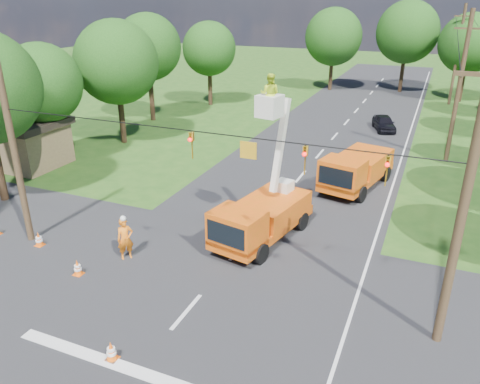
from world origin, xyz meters
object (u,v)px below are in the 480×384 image
at_px(shed, 23,142).
at_px(tree_left_c, 42,84).
at_px(tree_left_d, 116,63).
at_px(tree_far_a, 334,37).
at_px(traffic_cone_7, 368,175).
at_px(traffic_cone_4, 78,268).
at_px(ground_worker, 125,239).
at_px(tree_left_e, 148,47).
at_px(second_truck, 356,169).
at_px(pole_right_near, 464,202).
at_px(pole_left, 14,149).
at_px(traffic_cone_5, 39,239).
at_px(traffic_cone_3, 304,201).
at_px(tree_far_c, 469,43).
at_px(tree_left_f, 209,49).
at_px(pole_right_far, 457,55).
at_px(bucket_truck, 262,209).
at_px(tree_far_b, 407,32).
at_px(pole_right_mid, 459,88).
at_px(distant_car, 384,123).
at_px(traffic_cone_2, 267,217).
at_px(traffic_cone_0, 111,351).

height_order(shed, tree_left_c, tree_left_c).
distance_m(tree_left_d, tree_far_a, 29.73).
xyz_separation_m(traffic_cone_7, tree_far_a, (-9.02, 28.91, 5.83)).
height_order(traffic_cone_4, shed, shed).
height_order(ground_worker, tree_left_d, tree_left_d).
bearing_deg(tree_far_a, tree_left_c, -108.69).
relative_size(tree_left_e, tree_far_a, 0.99).
height_order(second_truck, shed, shed).
height_order(pole_right_near, pole_left, pole_right_near).
xyz_separation_m(traffic_cone_5, tree_left_d, (-6.34, 15.32, 5.77)).
relative_size(traffic_cone_3, shed, 0.13).
height_order(pole_right_near, tree_left_c, pole_right_near).
distance_m(pole_right_near, tree_far_a, 45.08).
bearing_deg(tree_far_c, tree_left_f, -153.72).
relative_size(pole_right_far, tree_far_c, 1.09).
height_order(tree_left_d, tree_left_e, tree_left_e).
distance_m(bucket_truck, ground_worker, 6.26).
bearing_deg(ground_worker, tree_far_c, 23.77).
bearing_deg(tree_far_b, pole_right_mid, -77.59).
bearing_deg(tree_far_c, tree_left_d, -132.22).
height_order(traffic_cone_7, pole_left, pole_left).
xyz_separation_m(tree_left_e, tree_far_b, (19.80, 23.00, 0.32)).
bearing_deg(traffic_cone_3, traffic_cone_7, 64.30).
bearing_deg(tree_far_c, tree_far_b, 155.22).
relative_size(distant_car, pole_right_mid, 0.38).
height_order(distant_car, tree_far_a, tree_far_a).
relative_size(tree_left_c, tree_left_e, 0.86).
bearing_deg(traffic_cone_2, tree_far_b, 85.95).
xyz_separation_m(bucket_truck, tree_left_c, (-17.10, 4.79, 3.80)).
xyz_separation_m(pole_left, tree_far_c, (19.00, 42.00, 1.56)).
bearing_deg(tree_left_f, tree_left_d, -90.76).
distance_m(ground_worker, pole_right_near, 13.44).
bearing_deg(traffic_cone_7, tree_far_c, 78.89).
bearing_deg(tree_far_a, traffic_cone_5, -94.83).
xyz_separation_m(traffic_cone_0, pole_right_mid, (9.50, 25.05, 4.75)).
xyz_separation_m(traffic_cone_4, tree_left_d, (-9.65, 16.55, 5.77)).
bearing_deg(tree_left_c, tree_far_b, 61.56).
xyz_separation_m(second_truck, traffic_cone_3, (-2.06, -3.77, -0.86)).
height_order(tree_left_e, tree_far_b, tree_far_b).
bearing_deg(traffic_cone_5, traffic_cone_0, -31.71).
bearing_deg(tree_far_c, pole_right_near, -91.36).
relative_size(traffic_cone_0, tree_far_c, 0.08).
xyz_separation_m(second_truck, traffic_cone_4, (-8.83, -13.99, -0.86)).
height_order(pole_right_mid, tree_far_b, tree_far_b).
relative_size(traffic_cone_0, tree_far_a, 0.07).
bearing_deg(traffic_cone_0, tree_left_f, 111.49).
height_order(ground_worker, traffic_cone_2, ground_worker).
xyz_separation_m(shed, tree_left_d, (3.00, 7.00, 4.50)).
height_order(bucket_truck, tree_far_b, tree_far_b).
bearing_deg(tree_far_b, distant_car, -88.71).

